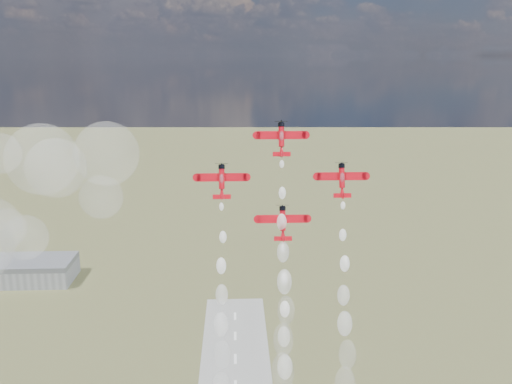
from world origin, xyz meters
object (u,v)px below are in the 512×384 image
at_px(plane_left, 222,181).
at_px(plane_lead, 281,138).
at_px(hangar, 30,270).
at_px(plane_right, 342,180).
at_px(plane_slot, 283,222).

bearing_deg(plane_left, plane_lead, 12.21).
bearing_deg(hangar, plane_left, -56.90).
height_order(plane_lead, plane_right, plane_lead).
xyz_separation_m(plane_left, plane_slot, (13.87, -3.00, -9.23)).
bearing_deg(plane_lead, plane_right, -12.21).
distance_m(plane_left, plane_slot, 16.93).
xyz_separation_m(plane_lead, plane_slot, (0.00, -6.01, -18.47)).
relative_size(hangar, plane_right, 4.37).
height_order(plane_lead, plane_left, plane_lead).
xyz_separation_m(plane_right, plane_slot, (-13.87, -3.00, -9.23)).
bearing_deg(plane_lead, plane_slot, -90.00).
xyz_separation_m(hangar, plane_lead, (131.43, -177.33, 103.54)).
relative_size(plane_lead, plane_left, 1.00).
height_order(hangar, plane_left, plane_left).
height_order(plane_lead, plane_slot, plane_lead).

